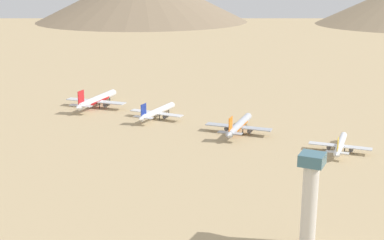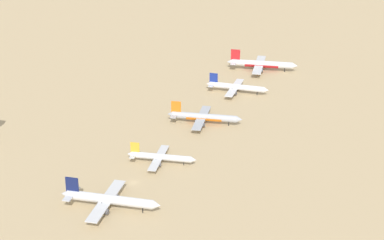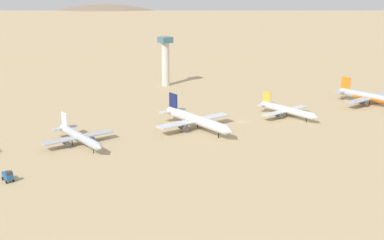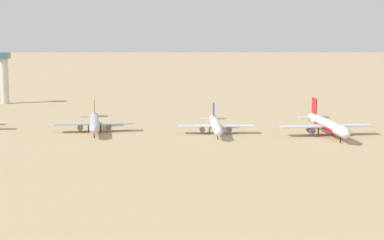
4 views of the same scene
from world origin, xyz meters
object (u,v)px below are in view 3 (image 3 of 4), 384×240
(parked_jet_5, at_px, (371,97))
(service_truck, at_px, (8,175))
(parked_jet_4, at_px, (287,110))
(parked_jet_3, at_px, (196,120))
(parked_jet_2, at_px, (79,137))
(control_tower, at_px, (165,59))

(parked_jet_5, xyz_separation_m, service_truck, (-2.65, -189.77, -2.14))
(parked_jet_4, bearing_deg, service_truck, -87.72)
(service_truck, bearing_deg, parked_jet_4, 92.28)
(parked_jet_3, relative_size, parked_jet_5, 1.07)
(parked_jet_4, bearing_deg, parked_jet_5, 81.59)
(parked_jet_4, relative_size, service_truck, 6.84)
(parked_jet_2, bearing_deg, control_tower, 131.07)
(parked_jet_2, distance_m, parked_jet_4, 101.65)
(parked_jet_3, bearing_deg, parked_jet_2, -99.87)
(parked_jet_3, xyz_separation_m, parked_jet_4, (8.00, 48.54, -1.04))
(parked_jet_2, relative_size, control_tower, 1.24)
(parked_jet_2, bearing_deg, service_truck, -57.56)
(parked_jet_3, height_order, parked_jet_4, parked_jet_3)
(parked_jet_2, relative_size, parked_jet_3, 0.80)
(parked_jet_2, distance_m, parked_jet_3, 52.46)
(parked_jet_2, height_order, parked_jet_3, parked_jet_3)
(parked_jet_4, bearing_deg, parked_jet_2, -99.62)
(parked_jet_3, xyz_separation_m, parked_jet_5, (16.03, 102.90, -0.34))
(control_tower, bearing_deg, parked_jet_5, 30.66)
(service_truck, bearing_deg, parked_jet_5, 89.20)
(parked_jet_3, bearing_deg, control_tower, 155.62)
(service_truck, bearing_deg, parked_jet_3, 98.76)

